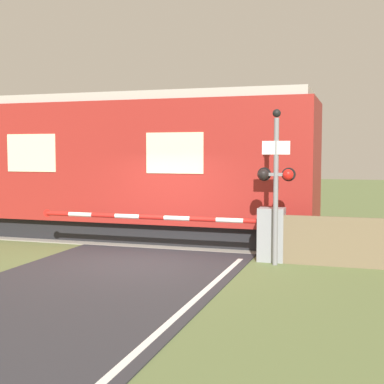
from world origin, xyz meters
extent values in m
plane|color=#5B6B3D|center=(0.00, 0.00, 0.00)|extent=(80.00, 80.00, 0.00)
cube|color=gray|center=(0.00, 3.28, 0.01)|extent=(36.00, 3.20, 0.03)
cube|color=#595451|center=(0.00, 2.56, 0.08)|extent=(36.00, 0.08, 0.10)
cube|color=#595451|center=(0.00, 4.00, 0.08)|extent=(36.00, 0.08, 0.10)
cube|color=black|center=(-4.07, 3.28, 0.30)|extent=(14.22, 2.41, 0.60)
cube|color=maroon|center=(-4.07, 3.28, 2.24)|extent=(15.45, 2.84, 3.28)
cube|color=#ADA89E|center=(-4.07, 3.28, 4.00)|extent=(15.15, 2.61, 0.24)
cube|color=beige|center=(0.18, 1.85, 2.49)|extent=(1.55, 0.02, 1.05)
cube|color=beige|center=(-4.07, 1.85, 2.49)|extent=(1.55, 0.02, 1.05)
cube|color=gray|center=(2.81, 1.07, 0.62)|extent=(0.60, 0.44, 1.23)
cylinder|color=gray|center=(2.81, 1.07, 0.91)|extent=(0.16, 0.16, 0.18)
cylinder|color=red|center=(2.48, 1.07, 0.91)|extent=(0.66, 0.11, 0.11)
cylinder|color=white|center=(1.83, 1.07, 0.91)|extent=(0.66, 0.11, 0.11)
cylinder|color=red|center=(1.17, 1.07, 0.91)|extent=(0.66, 0.11, 0.11)
cylinder|color=white|center=(0.51, 1.07, 0.91)|extent=(0.66, 0.11, 0.11)
cylinder|color=red|center=(-0.14, 1.07, 0.91)|extent=(0.66, 0.11, 0.11)
cylinder|color=white|center=(-0.80, 1.07, 0.91)|extent=(0.66, 0.11, 0.11)
cylinder|color=red|center=(-1.45, 1.07, 0.91)|extent=(0.66, 0.11, 0.11)
cylinder|color=white|center=(-2.11, 1.07, 0.91)|extent=(0.66, 0.11, 0.11)
cylinder|color=red|center=(-2.77, 1.07, 0.91)|extent=(0.66, 0.11, 0.11)
cylinder|color=red|center=(-3.10, 1.07, 0.91)|extent=(0.20, 0.02, 0.20)
cylinder|color=gray|center=(2.96, 0.67, 1.63)|extent=(0.11, 0.11, 3.26)
cube|color=gray|center=(2.96, 0.67, 2.02)|extent=(0.66, 0.07, 0.07)
sphere|color=black|center=(2.69, 0.62, 2.02)|extent=(0.24, 0.24, 0.24)
sphere|color=red|center=(3.23, 0.62, 2.02)|extent=(0.24, 0.24, 0.24)
cylinder|color=black|center=(2.69, 0.73, 2.02)|extent=(0.30, 0.06, 0.30)
cylinder|color=black|center=(3.23, 0.73, 2.02)|extent=(0.30, 0.06, 0.30)
cube|color=white|center=(2.96, 0.63, 2.60)|extent=(0.61, 0.02, 0.29)
sphere|color=black|center=(2.96, 0.67, 3.36)|extent=(0.18, 0.18, 0.18)
cube|color=#726047|center=(4.66, 0.90, 0.55)|extent=(4.31, 0.06, 1.10)
camera|label=1|loc=(4.72, -11.08, 2.51)|focal=50.00mm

